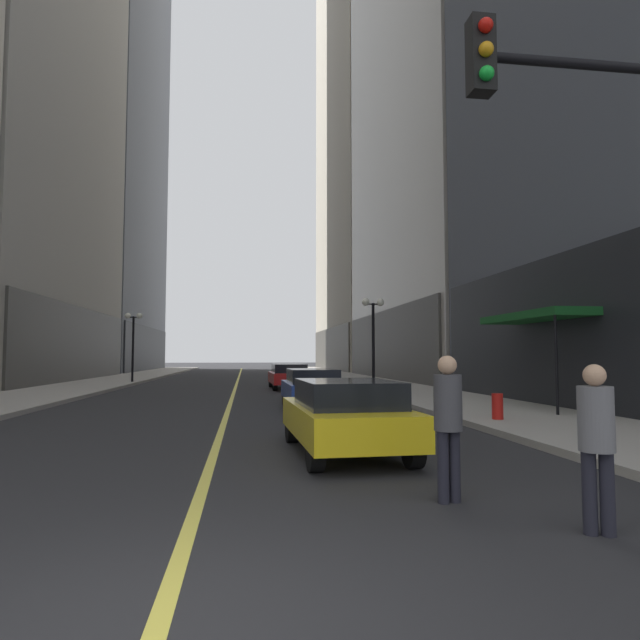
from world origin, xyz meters
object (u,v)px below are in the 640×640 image
object	(u,v)px
car_blue	(312,387)
pedestrian_with_orange_bag	(448,416)
street_lamp_left_far	(133,332)
car_yellow	(345,414)
fire_hydrant_right	(498,409)
pedestrian_in_grey_suit	(596,435)
car_red	(289,375)
street_lamp_right_mid	(373,323)

from	to	relation	value
car_blue	pedestrian_with_orange_bag	bearing A→B (deg)	-88.71
street_lamp_left_far	car_yellow	bearing A→B (deg)	-70.85
street_lamp_left_far	fire_hydrant_right	size ratio (longest dim) A/B	5.54
car_blue	fire_hydrant_right	distance (m)	6.36
pedestrian_in_grey_suit	street_lamp_left_far	bearing A→B (deg)	109.29
car_yellow	car_red	distance (m)	19.04
car_red	fire_hydrant_right	distance (m)	16.12
car_red	street_lamp_left_far	bearing A→B (deg)	146.46
pedestrian_with_orange_bag	street_lamp_left_far	size ratio (longest dim) A/B	0.40
fire_hydrant_right	pedestrian_with_orange_bag	bearing A→B (deg)	-120.18
pedestrian_in_grey_suit	fire_hydrant_right	bearing A→B (deg)	70.26
car_yellow	pedestrian_with_orange_bag	size ratio (longest dim) A/B	2.35
car_yellow	street_lamp_right_mid	world-z (taller)	street_lamp_right_mid
car_yellow	car_blue	xyz separation A→B (m)	(0.40, 8.24, -0.00)
pedestrian_with_orange_bag	fire_hydrant_right	xyz separation A→B (m)	(3.91, 6.73, -0.63)
car_blue	car_red	bearing A→B (deg)	89.57
car_blue	fire_hydrant_right	bearing A→B (deg)	-48.96
pedestrian_in_grey_suit	street_lamp_right_mid	distance (m)	19.66
street_lamp_right_mid	pedestrian_in_grey_suit	bearing A→B (deg)	-97.03
car_red	pedestrian_in_grey_suit	distance (m)	23.67
pedestrian_in_grey_suit	car_red	bearing A→B (deg)	92.91
street_lamp_right_mid	car_blue	bearing A→B (deg)	-119.34
car_blue	fire_hydrant_right	world-z (taller)	car_blue
car_blue	street_lamp_right_mid	distance (m)	7.92
street_lamp_right_mid	fire_hydrant_right	distance (m)	11.70
street_lamp_right_mid	fire_hydrant_right	xyz separation A→B (m)	(0.50, -11.33, -2.86)
pedestrian_in_grey_suit	street_lamp_left_far	world-z (taller)	street_lamp_left_far
car_red	fire_hydrant_right	world-z (taller)	car_red
street_lamp_left_far	street_lamp_right_mid	distance (m)	16.47
car_yellow	pedestrian_in_grey_suit	bearing A→B (deg)	-69.96
street_lamp_left_far	car_red	bearing A→B (deg)	-33.54
pedestrian_in_grey_suit	street_lamp_right_mid	world-z (taller)	street_lamp_right_mid
pedestrian_with_orange_bag	fire_hydrant_right	distance (m)	7.81
street_lamp_left_far	street_lamp_right_mid	xyz separation A→B (m)	(12.80, -10.36, 0.00)
pedestrian_with_orange_bag	fire_hydrant_right	size ratio (longest dim) A/B	2.20
pedestrian_in_grey_suit	street_lamp_right_mid	size ratio (longest dim) A/B	0.38
car_yellow	car_red	world-z (taller)	same
pedestrian_in_grey_suit	fire_hydrant_right	distance (m)	8.58
car_red	street_lamp_left_far	world-z (taller)	street_lamp_left_far
fire_hydrant_right	car_yellow	bearing A→B (deg)	-142.96
pedestrian_in_grey_suit	street_lamp_left_far	xyz separation A→B (m)	(-10.41, 29.75, 2.28)
street_lamp_left_far	fire_hydrant_right	xyz separation A→B (m)	(13.30, -21.69, -2.86)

